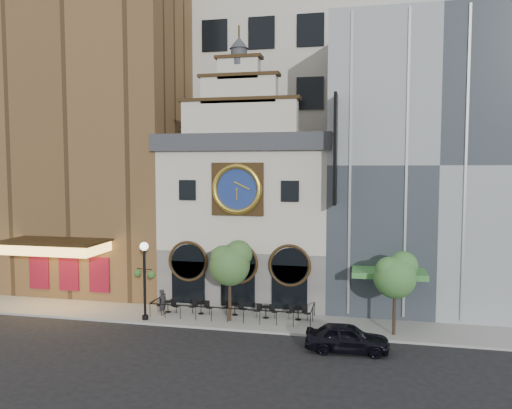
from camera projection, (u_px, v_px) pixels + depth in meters
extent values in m
plane|color=black|center=(222.00, 331.00, 30.66)|extent=(120.00, 120.00, 0.00)
cube|color=gray|center=(233.00, 317.00, 33.09)|extent=(44.00, 5.00, 0.15)
cube|color=#605E5B|center=(251.00, 270.00, 38.30)|extent=(12.00, 8.00, 4.00)
cube|color=beige|center=(251.00, 199.00, 37.89)|extent=(12.00, 8.00, 7.00)
cube|color=#2D3035|center=(251.00, 144.00, 37.58)|extent=(12.60, 8.60, 1.20)
cube|color=black|center=(238.00, 189.00, 33.85)|extent=(3.60, 0.25, 3.60)
cylinder|color=navy|center=(237.00, 189.00, 33.71)|extent=(3.10, 0.12, 3.10)
torus|color=gold|center=(237.00, 189.00, 33.63)|extent=(3.46, 0.36, 3.46)
cylinder|color=#2D3035|center=(239.00, 57.00, 33.65)|extent=(1.10, 1.10, 1.10)
cone|color=#2D3035|center=(239.00, 43.00, 33.58)|extent=(1.30, 1.30, 0.80)
cube|color=brown|center=(107.00, 136.00, 42.23)|extent=(14.00, 12.00, 25.00)
cube|color=#FFBF59|center=(55.00, 247.00, 35.35)|extent=(7.00, 3.40, 0.70)
cube|color=black|center=(54.00, 241.00, 35.31)|extent=(7.40, 3.80, 0.15)
cube|color=maroon|center=(69.00, 273.00, 37.12)|extent=(5.60, 0.15, 2.60)
cube|color=gray|center=(428.00, 166.00, 36.89)|extent=(14.00, 12.00, 20.00)
cube|color=#40873D|center=(389.00, 273.00, 31.01)|extent=(4.50, 2.40, 0.35)
cube|color=black|center=(335.00, 149.00, 31.35)|extent=(0.18, 1.60, 7.00)
cube|color=#BBB4A8|center=(278.00, 65.00, 48.66)|extent=(20.00, 16.00, 40.00)
cylinder|color=black|center=(168.00, 302.00, 33.95)|extent=(0.68, 0.68, 0.03)
cylinder|color=black|center=(168.00, 307.00, 33.98)|extent=(0.06, 0.06, 0.72)
cylinder|color=black|center=(201.00, 303.00, 33.58)|extent=(0.68, 0.68, 0.03)
cylinder|color=black|center=(201.00, 308.00, 33.61)|extent=(0.06, 0.06, 0.72)
cylinder|color=black|center=(235.00, 304.00, 33.31)|extent=(0.68, 0.68, 0.03)
cylinder|color=black|center=(235.00, 310.00, 33.34)|extent=(0.06, 0.06, 0.72)
cylinder|color=black|center=(266.00, 307.00, 32.66)|extent=(0.68, 0.68, 0.03)
cylinder|color=black|center=(266.00, 312.00, 32.69)|extent=(0.06, 0.06, 0.72)
cylinder|color=black|center=(298.00, 309.00, 32.28)|extent=(0.68, 0.68, 0.03)
cylinder|color=black|center=(298.00, 314.00, 32.31)|extent=(0.06, 0.06, 0.72)
imported|color=black|center=(347.00, 338.00, 27.11)|extent=(4.59, 1.97, 1.55)
imported|color=#222227|center=(163.00, 302.00, 33.41)|extent=(0.42, 0.63, 1.71)
cylinder|color=black|center=(145.00, 285.00, 32.24)|extent=(0.17, 0.17, 4.61)
cylinder|color=black|center=(145.00, 317.00, 32.40)|extent=(0.41, 0.41, 0.28)
sphere|color=white|center=(144.00, 246.00, 32.06)|extent=(0.55, 0.55, 0.55)
sphere|color=#315C25|center=(138.00, 273.00, 32.43)|extent=(0.52, 0.52, 0.52)
sphere|color=#315C25|center=(152.00, 275.00, 31.95)|extent=(0.52, 0.52, 0.52)
cylinder|color=#382619|center=(230.00, 299.00, 32.03)|extent=(0.20, 0.20, 2.81)
sphere|color=#345F26|center=(230.00, 265.00, 31.87)|extent=(2.61, 2.61, 2.61)
sphere|color=#345F26|center=(238.00, 254.00, 32.00)|extent=(1.81, 1.81, 1.81)
sphere|color=#345F26|center=(223.00, 258.00, 31.72)|extent=(1.60, 1.60, 1.60)
cylinder|color=#382619|center=(394.00, 312.00, 29.39)|extent=(0.19, 0.19, 2.66)
sphere|color=#346C2A|center=(395.00, 277.00, 29.23)|extent=(2.47, 2.47, 2.47)
sphere|color=#346C2A|center=(403.00, 266.00, 29.36)|extent=(1.71, 1.71, 1.71)
sphere|color=#346C2A|center=(388.00, 270.00, 29.09)|extent=(1.52, 1.52, 1.52)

